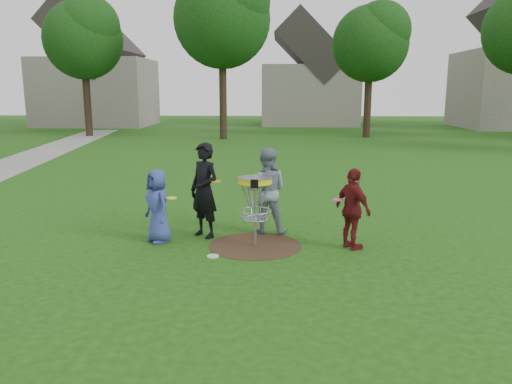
{
  "coord_description": "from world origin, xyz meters",
  "views": [
    {
      "loc": [
        0.45,
        -9.23,
        2.95
      ],
      "look_at": [
        0.0,
        0.3,
        1.0
      ],
      "focal_mm": 35.0,
      "sensor_mm": 36.0,
      "label": 1
    }
  ],
  "objects_px": {
    "player_maroon": "(353,209)",
    "player_black": "(204,190)",
    "player_grey": "(266,191)",
    "disc_golf_basket": "(255,194)",
    "player_blue": "(158,206)"
  },
  "relations": [
    {
      "from": "player_blue",
      "to": "player_maroon",
      "type": "distance_m",
      "value": 3.77
    },
    {
      "from": "player_grey",
      "to": "player_maroon",
      "type": "bearing_deg",
      "value": 152.16
    },
    {
      "from": "player_maroon",
      "to": "player_black",
      "type": "bearing_deg",
      "value": 44.25
    },
    {
      "from": "player_black",
      "to": "player_maroon",
      "type": "distance_m",
      "value": 2.98
    },
    {
      "from": "disc_golf_basket",
      "to": "player_maroon",
      "type": "bearing_deg",
      "value": -2.59
    },
    {
      "from": "player_grey",
      "to": "disc_golf_basket",
      "type": "distance_m",
      "value": 0.97
    },
    {
      "from": "player_black",
      "to": "player_grey",
      "type": "height_order",
      "value": "player_black"
    },
    {
      "from": "player_black",
      "to": "player_blue",
      "type": "bearing_deg",
      "value": -116.94
    },
    {
      "from": "player_grey",
      "to": "player_maroon",
      "type": "height_order",
      "value": "player_grey"
    },
    {
      "from": "player_grey",
      "to": "disc_golf_basket",
      "type": "xyz_separation_m",
      "value": [
        -0.19,
        -0.95,
        0.12
      ]
    },
    {
      "from": "player_black",
      "to": "player_grey",
      "type": "xyz_separation_m",
      "value": [
        1.25,
        0.36,
        -0.07
      ]
    },
    {
      "from": "player_maroon",
      "to": "disc_golf_basket",
      "type": "distance_m",
      "value": 1.85
    },
    {
      "from": "player_grey",
      "to": "disc_golf_basket",
      "type": "height_order",
      "value": "player_grey"
    },
    {
      "from": "player_black",
      "to": "player_maroon",
      "type": "height_order",
      "value": "player_black"
    },
    {
      "from": "player_black",
      "to": "player_maroon",
      "type": "relative_size",
      "value": 1.25
    }
  ]
}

